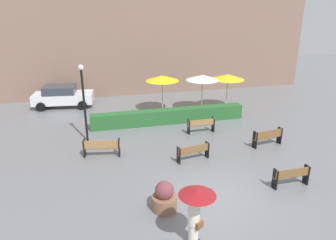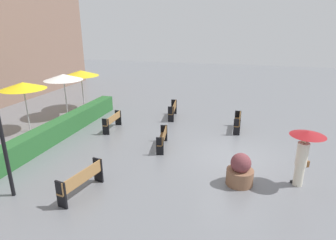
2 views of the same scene
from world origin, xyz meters
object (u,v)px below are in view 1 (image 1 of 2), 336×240
at_px(patio_umbrella_yellow_far, 228,77).
at_px(parked_car, 62,96).
at_px(lamp_post, 84,96).
at_px(patio_umbrella_yellow, 162,78).
at_px(bench_mid_center, 193,151).
at_px(pedestrian_with_umbrella, 196,207).
at_px(patio_umbrella_white, 203,78).
at_px(bench_far_left, 102,147).
at_px(planter_pot, 164,198).
at_px(bench_back_row, 201,125).
at_px(bench_far_right, 268,136).
at_px(bench_near_right, 292,175).

xyz_separation_m(patio_umbrella_yellow_far, parked_car, (-11.30, 3.47, -1.55)).
xyz_separation_m(lamp_post, patio_umbrella_yellow, (5.13, 3.71, -0.15)).
bearing_deg(parked_car, bench_mid_center, -57.50).
xyz_separation_m(bench_mid_center, pedestrian_with_umbrella, (-1.76, -5.49, 0.90)).
xyz_separation_m(bench_mid_center, lamp_post, (-4.97, 3.65, 2.08)).
bearing_deg(lamp_post, bench_mid_center, -36.30).
bearing_deg(patio_umbrella_white, parked_car, 159.92).
bearing_deg(bench_far_left, planter_pot, -67.90).
relative_size(bench_back_row, bench_far_right, 0.94).
bearing_deg(lamp_post, bench_far_left, -72.28).
xyz_separation_m(bench_mid_center, bench_near_right, (3.22, -3.19, 0.03)).
distance_m(planter_pot, patio_umbrella_yellow, 11.26).
bearing_deg(bench_far_right, patio_umbrella_yellow, 122.04).
relative_size(bench_far_left, bench_near_right, 1.16).
relative_size(bench_far_left, bench_mid_center, 1.09).
relative_size(bench_near_right, planter_pot, 1.38).
bearing_deg(bench_near_right, parked_car, 125.91).
height_order(bench_back_row, bench_mid_center, bench_back_row).
xyz_separation_m(bench_far_left, planter_pot, (2.02, -4.96, -0.03)).
height_order(bench_far_right, patio_umbrella_white, patio_umbrella_white).
relative_size(patio_umbrella_yellow_far, parked_car, 0.58).
distance_m(bench_far_left, patio_umbrella_white, 9.16).
distance_m(bench_near_right, patio_umbrella_white, 10.29).
bearing_deg(bench_back_row, bench_mid_center, -115.42).
xyz_separation_m(planter_pot, parked_car, (-4.34, 13.84, 0.32)).
relative_size(lamp_post, patio_umbrella_yellow, 1.63).
xyz_separation_m(bench_far_right, patio_umbrella_yellow, (-4.20, 6.71, 1.88)).
height_order(bench_mid_center, patio_umbrella_yellow_far, patio_umbrella_yellow_far).
xyz_separation_m(pedestrian_with_umbrella, planter_pot, (-0.50, 2.01, -0.89)).
bearing_deg(bench_far_right, planter_pot, -148.14).
bearing_deg(bench_mid_center, parked_car, 122.50).
bearing_deg(bench_far_left, patio_umbrella_yellow_far, 31.06).
distance_m(lamp_post, parked_car, 7.14).
height_order(bench_mid_center, planter_pot, planter_pot).
bearing_deg(parked_car, bench_far_right, -41.58).
height_order(lamp_post, patio_umbrella_yellow, lamp_post).
xyz_separation_m(bench_far_left, pedestrian_with_umbrella, (2.52, -6.98, 0.86)).
xyz_separation_m(pedestrian_with_umbrella, patio_umbrella_yellow_far, (6.46, 12.38, 0.98)).
distance_m(bench_back_row, pedestrian_with_umbrella, 9.36).
bearing_deg(bench_back_row, bench_far_left, -163.33).
bearing_deg(pedestrian_with_umbrella, bench_far_left, 109.83).
bearing_deg(bench_mid_center, patio_umbrella_white, 67.54).
height_order(planter_pot, patio_umbrella_white, patio_umbrella_white).
xyz_separation_m(planter_pot, patio_umbrella_white, (5.12, 10.38, 1.92)).
distance_m(bench_back_row, parked_car, 10.83).
height_order(bench_mid_center, bench_far_right, bench_far_right).
bearing_deg(bench_near_right, pedestrian_with_umbrella, -155.26).
xyz_separation_m(bench_far_right, planter_pot, (-6.62, -4.12, -0.05)).
xyz_separation_m(patio_umbrella_yellow, parked_car, (-6.76, 3.01, -1.61)).
xyz_separation_m(bench_far_left, patio_umbrella_yellow_far, (8.97, 5.41, 1.84)).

